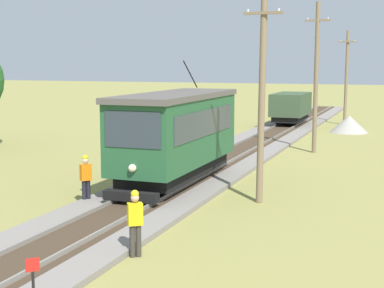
# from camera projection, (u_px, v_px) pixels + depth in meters

# --- Properties ---
(red_tram) EXTENTS (2.60, 8.54, 4.79)m
(red_tram) POSITION_uv_depth(u_px,v_px,m) (176.00, 133.00, 23.81)
(red_tram) COLOR #235633
(red_tram) RESTS_ON rail_right
(freight_car) EXTENTS (2.40, 5.20, 2.31)m
(freight_car) POSITION_uv_depth(u_px,v_px,m) (291.00, 107.00, 46.10)
(freight_car) COLOR #384C33
(freight_car) RESTS_ON rail_right
(utility_pole_near_tram) EXTENTS (1.40, 0.58, 7.67)m
(utility_pole_near_tram) POSITION_uv_depth(u_px,v_px,m) (262.00, 94.00, 21.01)
(utility_pole_near_tram) COLOR #7A664C
(utility_pole_near_tram) RESTS_ON ground
(utility_pole_mid) EXTENTS (1.40, 0.33, 8.29)m
(utility_pole_mid) POSITION_uv_depth(u_px,v_px,m) (316.00, 77.00, 32.57)
(utility_pole_mid) COLOR #7A664C
(utility_pole_mid) RESTS_ON ground
(utility_pole_far) EXTENTS (1.40, 0.63, 7.54)m
(utility_pole_far) POSITION_uv_depth(u_px,v_px,m) (346.00, 77.00, 47.38)
(utility_pole_far) COLOR #7A664C
(utility_pole_far) RESTS_ON ground
(trackside_signal_marker) EXTENTS (0.21, 0.21, 1.18)m
(trackside_signal_marker) POSITION_uv_depth(u_px,v_px,m) (33.00, 283.00, 11.82)
(trackside_signal_marker) COLOR black
(trackside_signal_marker) RESTS_ON ground
(gravel_pile) EXTENTS (2.70, 2.70, 1.23)m
(gravel_pile) POSITION_uv_depth(u_px,v_px,m) (349.00, 124.00, 42.42)
(gravel_pile) COLOR #9E998E
(gravel_pile) RESTS_ON ground
(track_worker) EXTENTS (0.45, 0.42, 1.78)m
(track_worker) POSITION_uv_depth(u_px,v_px,m) (135.00, 220.00, 15.29)
(track_worker) COLOR #38332D
(track_worker) RESTS_ON ground
(second_worker) EXTENTS (0.43, 0.45, 1.78)m
(second_worker) POSITION_uv_depth(u_px,v_px,m) (86.00, 177.00, 21.04)
(second_worker) COLOR black
(second_worker) RESTS_ON ground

